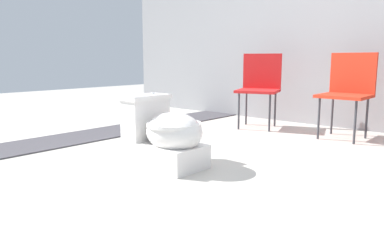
% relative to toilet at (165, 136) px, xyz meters
% --- Properties ---
extents(ground_plane, '(14.00, 14.00, 0.00)m').
position_rel_toilet_xyz_m(ground_plane, '(0.01, 0.03, -0.22)').
color(ground_plane, '#B7B2A8').
extents(gravel_strip, '(0.56, 8.00, 0.01)m').
position_rel_toilet_xyz_m(gravel_strip, '(-1.33, 0.53, -0.21)').
color(gravel_strip, '#423F44').
rests_on(gravel_strip, ground).
extents(building_wall, '(7.00, 0.20, 2.60)m').
position_rel_toilet_xyz_m(building_wall, '(0.51, 2.49, 1.08)').
color(building_wall, gray).
rests_on(building_wall, ground).
extents(toilet, '(0.64, 0.40, 0.52)m').
position_rel_toilet_xyz_m(toilet, '(0.00, 0.00, 0.00)').
color(toilet, white).
rests_on(toilet, ground).
extents(folding_chair_left, '(0.56, 0.56, 0.83)m').
position_rel_toilet_xyz_m(folding_chair_left, '(-0.35, 1.85, 0.29)').
color(folding_chair_left, red).
rests_on(folding_chair_left, ground).
extents(folding_chair_middle, '(0.45, 0.45, 0.83)m').
position_rel_toilet_xyz_m(folding_chair_middle, '(0.62, 1.90, 0.29)').
color(folding_chair_middle, red).
rests_on(folding_chair_middle, ground).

